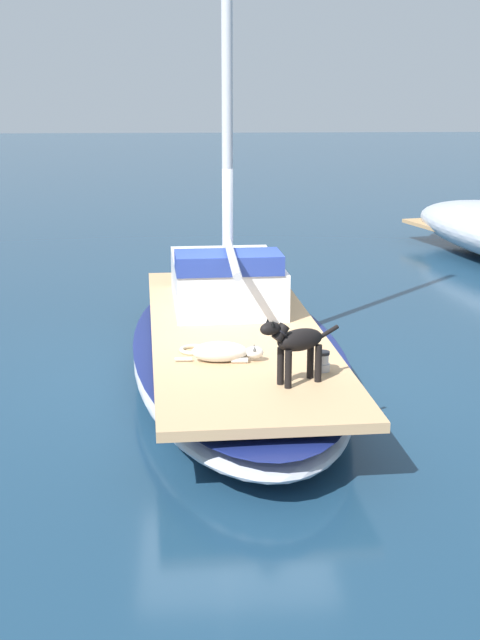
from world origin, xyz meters
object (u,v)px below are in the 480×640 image
deck_winch (322,362)px  coiled_rope (194,350)px  sailboat_main (235,352)px  dog_black (296,343)px  dog_white (223,352)px

deck_winch → coiled_rope: (-1.32, 0.76, -0.08)m
sailboat_main → deck_winch: deck_winch is taller
dog_black → coiled_rope: (-0.99, 1.15, -0.40)m
coiled_rope → dog_black: bearing=-49.1°
dog_black → deck_winch: 0.60m
sailboat_main → dog_white: size_ratio=7.72×
sailboat_main → dog_black: (0.48, -2.17, 0.75)m
dog_white → sailboat_main: bearing=81.7°
sailboat_main → dog_white: dog_white is taller
dog_black → dog_white: size_ratio=0.91×
dog_white → deck_winch: (1.01, -0.38, -0.01)m
coiled_rope → sailboat_main: bearing=63.2°
sailboat_main → dog_black: dog_black is taller
dog_black → deck_winch: size_ratio=4.11×
dog_black → dog_white: dog_black is taller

